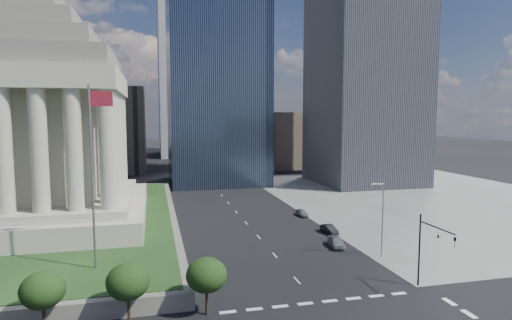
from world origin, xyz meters
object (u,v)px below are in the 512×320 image
object	(u,v)px
war_memorial	(28,98)
traffic_signal_ne	(430,243)
parked_sedan_mid	(329,229)
flagpole	(93,167)
street_lamp_north	(381,215)
parked_sedan_far	(302,213)
parked_sedan_near	(336,242)

from	to	relation	value
war_memorial	traffic_signal_ne	size ratio (longest dim) A/B	4.88
traffic_signal_ne	parked_sedan_mid	distance (m)	24.35
war_memorial	traffic_signal_ne	xyz separation A→B (m)	(46.50, -34.30, -16.15)
flagpole	street_lamp_north	distance (m)	35.95
street_lamp_north	parked_sedan_far	distance (m)	25.33
war_memorial	street_lamp_north	size ratio (longest dim) A/B	3.90
war_memorial	parked_sedan_near	distance (m)	51.26
traffic_signal_ne	parked_sedan_near	size ratio (longest dim) A/B	1.77
flagpole	parked_sedan_far	size ratio (longest dim) A/B	5.29
parked_sedan_near	parked_sedan_mid	size ratio (longest dim) A/B	1.13
war_memorial	parked_sedan_far	size ratio (longest dim) A/B	10.31
war_memorial	flagpole	distance (m)	28.16
parked_sedan_near	parked_sedan_far	bearing A→B (deg)	93.91
street_lamp_north	parked_sedan_mid	world-z (taller)	street_lamp_north
war_memorial	flagpole	bearing A→B (deg)	-63.11
flagpole	traffic_signal_ne	xyz separation A→B (m)	(34.33, -10.30, -7.86)
parked_sedan_mid	parked_sedan_far	world-z (taller)	parked_sedan_mid
traffic_signal_ne	parked_sedan_far	size ratio (longest dim) A/B	2.11
parked_sedan_mid	traffic_signal_ne	bearing A→B (deg)	-92.43
flagpole	parked_sedan_near	bearing A→B (deg)	11.76
parked_sedan_far	flagpole	bearing A→B (deg)	-141.82
flagpole	parked_sedan_near	distance (m)	34.34
street_lamp_north	parked_sedan_mid	bearing A→B (deg)	98.27
flagpole	street_lamp_north	size ratio (longest dim) A/B	2.00
parked_sedan_mid	war_memorial	bearing A→B (deg)	162.28
traffic_signal_ne	parked_sedan_far	distance (m)	36.36
war_memorial	traffic_signal_ne	world-z (taller)	war_memorial
street_lamp_north	war_memorial	bearing A→B (deg)	154.08
parked_sedan_mid	street_lamp_north	bearing A→B (deg)	-86.56
flagpole	parked_sedan_mid	bearing A→B (deg)	22.17
flagpole	parked_sedan_near	world-z (taller)	flagpole
street_lamp_north	parked_sedan_mid	distance (m)	13.66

